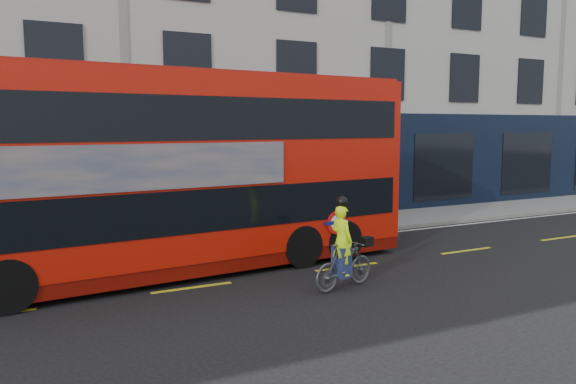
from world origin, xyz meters
TOP-DOWN VIEW (x-y plane):
  - ground at (0.00, 0.00)m, footprint 120.00×120.00m
  - pavement at (0.00, 6.50)m, footprint 60.00×3.00m
  - kerb at (0.00, 5.00)m, footprint 60.00×0.12m
  - building_terrace at (0.00, 12.94)m, footprint 50.00×10.07m
  - road_edge_line at (0.00, 4.70)m, footprint 58.00×0.10m
  - lane_dashes at (0.00, 1.50)m, footprint 58.00×0.12m
  - bus at (0.18, 2.97)m, footprint 11.94×3.65m
  - cyclist at (2.90, -0.06)m, footprint 1.77×0.88m

SIDE VIEW (x-z plane):
  - ground at x=0.00m, z-range 0.00..0.00m
  - road_edge_line at x=0.00m, z-range 0.00..0.01m
  - lane_dashes at x=0.00m, z-range 0.00..0.01m
  - pavement at x=0.00m, z-range 0.00..0.12m
  - kerb at x=0.00m, z-range 0.00..0.13m
  - cyclist at x=2.90m, z-range -0.34..1.69m
  - bus at x=0.18m, z-range 0.06..4.80m
  - building_terrace at x=0.00m, z-range -0.01..14.99m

